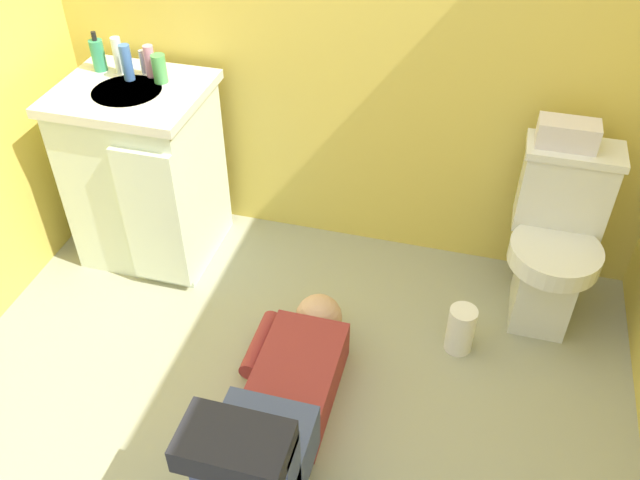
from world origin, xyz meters
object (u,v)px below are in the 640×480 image
tissue_box (568,134)px  bottle_pink (150,61)px  bottle_white (118,55)px  bottle_green (160,69)px  vanity_cabinet (146,172)px  soap_dispenser (98,55)px  toilet (554,241)px  person_plumber (278,406)px  paper_towel_roll (461,329)px  faucet (143,62)px  bottle_blue (127,62)px

tissue_box → bottle_pink: bottle_pink is taller
bottle_white → bottle_green: 0.20m
tissue_box → bottle_white: bottle_white is taller
vanity_cabinet → soap_dispenser: (-0.19, 0.13, 0.47)m
toilet → vanity_cabinet: vanity_cabinet is taller
person_plumber → paper_towel_roll: person_plumber is taller
toilet → soap_dispenser: soap_dispenser is taller
person_plumber → bottle_white: size_ratio=7.03×
bottle_green → paper_towel_roll: 1.59m
toilet → bottle_white: size_ratio=4.95×
person_plumber → bottle_white: bearing=134.8°
paper_towel_roll → soap_dispenser: bearing=166.3°
faucet → person_plumber: bearing=-48.7°
person_plumber → tissue_box: (0.82, 0.99, 0.62)m
soap_dispenser → bottle_pink: soap_dispenser is taller
faucet → bottle_green: bottle_green is taller
vanity_cabinet → bottle_white: 0.50m
vanity_cabinet → bottle_pink: bottle_pink is taller
vanity_cabinet → faucet: (-0.00, 0.15, 0.45)m
soap_dispenser → bottle_pink: bearing=0.8°
bottle_white → bottle_pink: bottle_white is taller
bottle_white → bottle_green: bearing=-10.2°
bottle_blue → bottle_pink: bearing=33.7°
bottle_white → bottle_pink: (0.14, 0.00, -0.01)m
toilet → bottle_white: bearing=177.5°
bottle_blue → paper_towel_roll: 1.71m
soap_dispenser → bottle_white: 0.09m
tissue_box → paper_towel_roll: bearing=-121.9°
vanity_cabinet → toilet: bearing=1.6°
soap_dispenser → bottle_pink: 0.23m
vanity_cabinet → faucet: 0.47m
tissue_box → bottle_blue: (-1.73, -0.06, 0.09)m
toilet → tissue_box: 0.44m
tissue_box → paper_towel_roll: tissue_box is taller
toilet → tissue_box: tissue_box is taller
vanity_cabinet → bottle_pink: bearing=72.9°
bottle_blue → bottle_green: (0.14, 0.01, -0.02)m
toilet → person_plumber: toilet is taller
vanity_cabinet → faucet: faucet is taller
soap_dispenser → bottle_pink: size_ratio=1.25×
person_plumber → bottle_green: size_ratio=9.19×
soap_dispenser → paper_towel_roll: size_ratio=0.79×
bottle_pink → paper_towel_roll: bottle_pink is taller
paper_towel_roll → toilet: bearing=46.8°
bottle_white → paper_towel_roll: bearing=-14.5°
person_plumber → tissue_box: 1.43m
bottle_white → bottle_blue: 0.08m
vanity_cabinet → bottle_green: bearing=42.8°
tissue_box → soap_dispenser: soap_dispenser is taller
vanity_cabinet → soap_dispenser: size_ratio=4.94×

